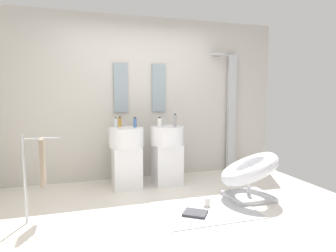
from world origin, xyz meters
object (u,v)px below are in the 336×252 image
(soap_bottle_clear, at_px, (116,123))
(soap_bottle_white, at_px, (160,122))
(towel_rack, at_px, (40,164))
(magazine_charcoal, at_px, (195,213))
(shower_column, at_px, (231,110))
(lounge_chair, at_px, (249,173))
(pedestal_sink_right, at_px, (167,152))
(soap_bottle_blue, at_px, (135,123))
(pedestal_sink_left, at_px, (127,155))
(coffee_mug, at_px, (207,202))
(soap_bottle_amber, at_px, (120,122))
(soap_bottle_grey, at_px, (175,121))

(soap_bottle_clear, bearing_deg, soap_bottle_white, -3.98)
(towel_rack, distance_m, magazine_charcoal, 1.78)
(magazine_charcoal, relative_size, soap_bottle_white, 1.72)
(shower_column, xyz_separation_m, lounge_chair, (-0.49, -1.38, -0.73))
(pedestal_sink_right, bearing_deg, magazine_charcoal, -92.50)
(lounge_chair, relative_size, soap_bottle_blue, 6.95)
(pedestal_sink_left, bearing_deg, towel_rack, -139.79)
(soap_bottle_white, bearing_deg, magazine_charcoal, -86.88)
(soap_bottle_clear, xyz_separation_m, soap_bottle_white, (0.65, -0.04, -0.00))
(coffee_mug, bearing_deg, soap_bottle_white, 106.32)
(pedestal_sink_left, distance_m, pedestal_sink_right, 0.62)
(soap_bottle_clear, bearing_deg, towel_rack, -134.82)
(shower_column, height_order, magazine_charcoal, shower_column)
(soap_bottle_white, relative_size, soap_bottle_amber, 0.98)
(lounge_chair, bearing_deg, soap_bottle_grey, 128.67)
(magazine_charcoal, bearing_deg, soap_bottle_amber, 149.72)
(magazine_charcoal, xyz_separation_m, soap_bottle_blue, (-0.43, 1.29, 0.93))
(coffee_mug, bearing_deg, soap_bottle_clear, 131.22)
(coffee_mug, xyz_separation_m, soap_bottle_blue, (-0.67, 1.10, 0.89))
(lounge_chair, height_order, coffee_mug, lounge_chair)
(lounge_chair, xyz_separation_m, coffee_mug, (-0.64, -0.10, -0.29))
(towel_rack, bearing_deg, soap_bottle_blue, 37.96)
(pedestal_sink_right, bearing_deg, soap_bottle_white, -170.92)
(soap_bottle_clear, bearing_deg, soap_bottle_amber, 61.17)
(lounge_chair, bearing_deg, soap_bottle_white, 134.98)
(soap_bottle_grey, bearing_deg, soap_bottle_amber, 163.20)
(coffee_mug, height_order, soap_bottle_clear, soap_bottle_clear)
(lounge_chair, xyz_separation_m, towel_rack, (-2.51, 0.06, 0.28))
(pedestal_sink_left, height_order, soap_bottle_white, soap_bottle_white)
(coffee_mug, relative_size, soap_bottle_clear, 0.66)
(lounge_chair, bearing_deg, pedestal_sink_right, 130.45)
(lounge_chair, xyz_separation_m, soap_bottle_amber, (-1.51, 1.13, 0.60))
(lounge_chair, bearing_deg, soap_bottle_amber, 143.02)
(pedestal_sink_left, height_order, soap_bottle_clear, soap_bottle_clear)
(coffee_mug, relative_size, soap_bottle_amber, 0.68)
(magazine_charcoal, relative_size, coffee_mug, 2.46)
(lounge_chair, distance_m, towel_rack, 2.53)
(towel_rack, relative_size, coffee_mug, 9.09)
(coffee_mug, distance_m, soap_bottle_grey, 1.35)
(towel_rack, height_order, soap_bottle_amber, soap_bottle_amber)
(soap_bottle_blue, height_order, soap_bottle_white, soap_bottle_blue)
(soap_bottle_grey, bearing_deg, magazine_charcoal, -97.58)
(soap_bottle_amber, bearing_deg, soap_bottle_clear, -118.83)
(pedestal_sink_left, distance_m, soap_bottle_amber, 0.50)
(lounge_chair, relative_size, soap_bottle_clear, 6.67)
(coffee_mug, height_order, soap_bottle_white, soap_bottle_white)
(towel_rack, height_order, magazine_charcoal, towel_rack)
(pedestal_sink_left, distance_m, towel_rack, 1.41)
(shower_column, relative_size, lounge_chair, 1.94)
(shower_column, height_order, coffee_mug, shower_column)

